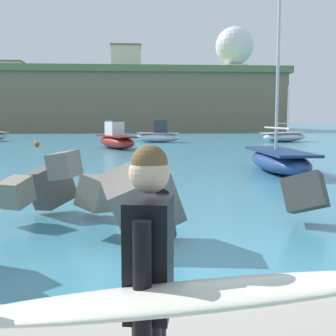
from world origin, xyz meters
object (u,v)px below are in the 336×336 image
(mooring_buoy_inner, at_px, (136,178))
(mooring_buoy_middle, at_px, (37,144))
(boat_far_left, at_px, (158,135))
(station_building_west, at_px, (10,70))
(radar_dome, at_px, (234,50))
(surfer_with_board, at_px, (154,294))
(boat_mid_centre, at_px, (279,160))
(boat_mid_left, at_px, (116,139))
(station_building_central, at_px, (126,61))
(boat_far_centre, at_px, (284,137))

(mooring_buoy_inner, bearing_deg, mooring_buoy_middle, 110.08)
(boat_far_left, height_order, station_building_west, station_building_west)
(radar_dome, distance_m, station_building_west, 51.87)
(surfer_with_board, height_order, station_building_west, station_building_west)
(boat_mid_centre, height_order, mooring_buoy_inner, boat_mid_centre)
(surfer_with_board, bearing_deg, radar_dome, 77.58)
(boat_far_left, xyz_separation_m, mooring_buoy_middle, (-10.06, -6.45, -0.46))
(boat_mid_left, xyz_separation_m, boat_far_left, (3.60, 9.22, -0.01))
(station_building_central, bearing_deg, boat_mid_left, -89.42)
(boat_far_left, bearing_deg, radar_dome, 71.33)
(boat_mid_left, bearing_deg, mooring_buoy_middle, 156.86)
(boat_mid_centre, distance_m, mooring_buoy_inner, 6.57)
(mooring_buoy_middle, relative_size, station_building_central, 0.06)
(boat_mid_left, bearing_deg, mooring_buoy_inner, -85.48)
(boat_mid_centre, height_order, mooring_buoy_middle, boat_mid_centre)
(mooring_buoy_middle, height_order, station_building_west, station_building_west)
(boat_mid_centre, xyz_separation_m, boat_far_centre, (8.74, 25.50, -0.01))
(boat_mid_left, distance_m, station_building_west, 79.73)
(boat_mid_left, relative_size, boat_far_centre, 1.13)
(boat_mid_left, distance_m, boat_far_left, 9.89)
(radar_dome, height_order, station_building_central, radar_dome)
(boat_mid_centre, xyz_separation_m, station_building_west, (-34.95, 89.68, 13.19))
(boat_mid_centre, bearing_deg, boat_far_centre, 71.09)
(boat_far_centre, bearing_deg, surfer_with_board, -109.28)
(boat_far_centre, distance_m, radar_dome, 62.76)
(station_building_west, distance_m, station_building_central, 27.62)
(mooring_buoy_middle, bearing_deg, surfer_with_board, -76.82)
(mooring_buoy_inner, bearing_deg, station_building_west, 107.44)
(boat_mid_left, distance_m, mooring_buoy_inner, 19.11)
(radar_dome, bearing_deg, boat_mid_left, -109.03)
(boat_mid_left, height_order, boat_far_centre, boat_far_centre)
(boat_mid_centre, xyz_separation_m, radar_dome, (16.54, 85.25, 17.53))
(radar_dome, relative_size, station_building_central, 1.69)
(surfer_with_board, bearing_deg, boat_mid_left, 92.94)
(boat_mid_left, bearing_deg, station_building_central, 90.58)
(mooring_buoy_inner, distance_m, radar_dome, 92.79)
(mooring_buoy_inner, bearing_deg, station_building_central, 91.45)
(boat_far_left, relative_size, boat_far_centre, 0.81)
(station_building_central, bearing_deg, mooring_buoy_middle, -95.09)
(boat_far_left, relative_size, station_building_west, 0.73)
(mooring_buoy_middle, bearing_deg, mooring_buoy_inner, -69.92)
(radar_dome, xyz_separation_m, station_building_central, (-24.55, -1.52, -2.96))
(boat_mid_left, height_order, station_building_central, station_building_central)
(mooring_buoy_inner, bearing_deg, radar_dome, 75.78)
(boat_far_centre, relative_size, mooring_buoy_middle, 12.55)
(boat_far_left, xyz_separation_m, boat_far_centre, (12.47, 0.26, -0.16))
(mooring_buoy_middle, bearing_deg, station_building_central, 84.91)
(boat_far_left, distance_m, radar_dome, 65.68)
(boat_far_left, distance_m, station_building_central, 60.39)
(boat_far_centre, bearing_deg, boat_far_left, -178.83)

